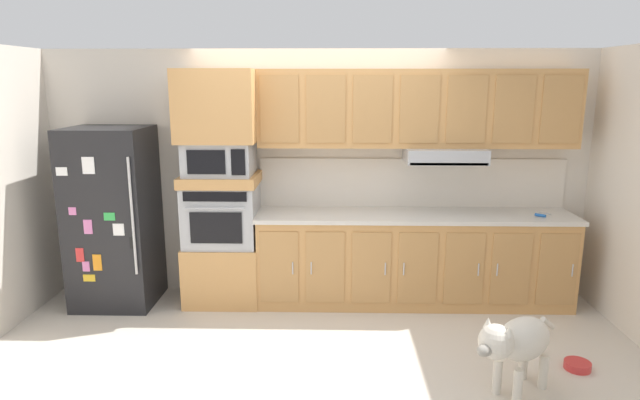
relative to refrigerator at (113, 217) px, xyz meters
name	(u,v)px	position (x,y,z in m)	size (l,w,h in m)	color
ground_plane	(315,334)	(2.00, -0.68, -0.88)	(9.60, 9.60, 0.00)	beige
back_kitchen_wall	(318,174)	(2.00, 0.43, 0.37)	(6.20, 0.12, 2.50)	beige
refrigerator	(113,217)	(0.00, 0.00, 0.00)	(0.76, 0.73, 1.76)	black
oven_base_cabinet	(224,272)	(1.06, 0.07, -0.58)	(0.74, 0.62, 0.60)	tan
built_in_oven	(222,214)	(1.06, 0.07, 0.02)	(0.70, 0.62, 0.60)	#A8AAAF
appliance_mid_shelf	(221,179)	(1.06, 0.07, 0.37)	(0.74, 0.62, 0.10)	tan
microwave	(220,158)	(1.06, 0.07, 0.58)	(0.64, 0.54, 0.32)	#A8AAAF
appliance_upper_cabinet	(218,106)	(1.06, 0.07, 1.08)	(0.74, 0.62, 0.68)	tan
lower_cabinet_run	(413,260)	(2.96, 0.07, -0.44)	(3.06, 0.63, 0.88)	tan
countertop_slab	(415,215)	(2.96, 0.07, 0.02)	(3.10, 0.64, 0.04)	beige
backsplash_panel	(411,183)	(2.96, 0.36, 0.29)	(3.10, 0.02, 0.50)	silver
upper_cabinet_with_hood	(418,111)	(2.98, 0.19, 1.02)	(3.06, 0.48, 0.88)	tan
screwdriver	(541,215)	(4.15, -0.03, 0.05)	(0.17, 0.17, 0.03)	blue
dog	(517,342)	(3.45, -1.59, -0.47)	(0.75, 0.63, 0.63)	beige
dog_food_bowl	(577,365)	(4.06, -1.23, -0.85)	(0.20, 0.20, 0.06)	red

